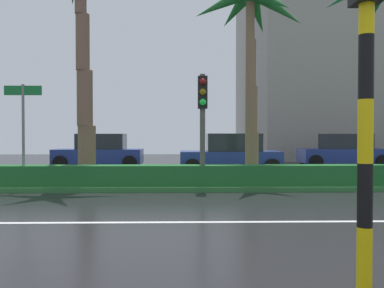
% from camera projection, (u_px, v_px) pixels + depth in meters
% --- Properties ---
extents(ground_plane, '(90.00, 42.00, 0.10)m').
position_uv_depth(ground_plane, '(20.00, 183.00, 14.72)').
color(ground_plane, black).
extents(median_strip, '(85.50, 4.00, 0.15)m').
position_uv_depth(median_strip, '(8.00, 183.00, 13.72)').
color(median_strip, '#2D6B33').
rests_on(median_strip, ground_plane).
extents(palm_tree_centre, '(3.96, 3.71, 7.79)m').
position_uv_depth(palm_tree_centre, '(82.00, 0.00, 13.41)').
color(palm_tree_centre, brown).
rests_on(palm_tree_centre, median_strip).
extents(palm_tree_centre_right, '(3.92, 3.99, 6.95)m').
position_uv_depth(palm_tree_centre_right, '(251.00, 19.00, 14.29)').
color(palm_tree_centre_right, brown).
rests_on(palm_tree_centre_right, median_strip).
extents(traffic_signal_median_right, '(0.28, 0.43, 3.33)m').
position_uv_depth(traffic_signal_median_right, '(203.00, 109.00, 12.38)').
color(traffic_signal_median_right, '#4C4C47').
rests_on(traffic_signal_median_right, median_strip).
extents(street_name_sign, '(1.10, 0.08, 3.00)m').
position_uv_depth(street_name_sign, '(23.00, 121.00, 12.22)').
color(street_name_sign, slate).
rests_on(street_name_sign, median_strip).
extents(traffic_signal_foreground, '(0.28, 0.43, 4.06)m').
position_uv_depth(traffic_signal_foreground, '(366.00, 27.00, 4.36)').
color(traffic_signal_foreground, yellow).
rests_on(traffic_signal_foreground, ground_plane).
extents(car_in_traffic_second, '(4.30, 2.02, 1.72)m').
position_uv_depth(car_in_traffic_second, '(100.00, 152.00, 20.61)').
color(car_in_traffic_second, navy).
rests_on(car_in_traffic_second, ground_plane).
extents(car_in_traffic_third, '(4.30, 2.02, 1.72)m').
position_uv_depth(car_in_traffic_third, '(231.00, 154.00, 17.97)').
color(car_in_traffic_third, navy).
rests_on(car_in_traffic_third, ground_plane).
extents(car_in_traffic_fourth, '(4.30, 2.02, 1.72)m').
position_uv_depth(car_in_traffic_fourth, '(343.00, 151.00, 21.28)').
color(car_in_traffic_fourth, navy).
rests_on(car_in_traffic_fourth, ground_plane).
extents(building_far_right, '(16.84, 15.19, 16.22)m').
position_uv_depth(building_far_right, '(353.00, 54.00, 33.04)').
color(building_far_right, gray).
rests_on(building_far_right, ground_plane).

